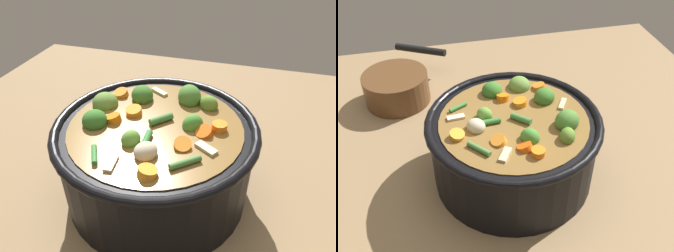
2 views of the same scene
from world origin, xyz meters
The scene contains 2 objects.
ground_plane centered at (0.00, 0.00, 0.00)m, with size 1.10×1.10×0.00m, color #8C704C.
cooking_pot centered at (0.00, 0.00, 0.07)m, with size 0.31×0.31×0.16m.
Camera 1 is at (-0.12, 0.36, 0.40)m, focal length 33.92 mm.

